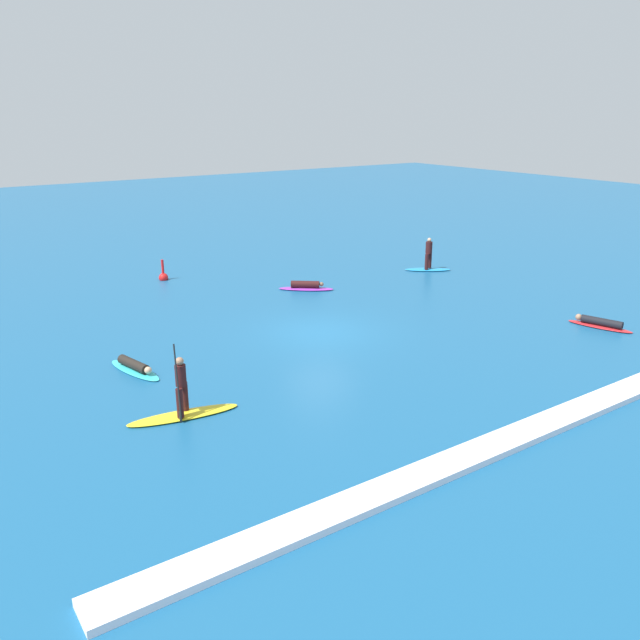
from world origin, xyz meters
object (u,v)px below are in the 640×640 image
at_px(surfer_on_red_board, 600,324).
at_px(surfer_on_teal_board, 135,367).
at_px(surfer_on_blue_board, 428,262).
at_px(marker_buoy, 163,277).
at_px(surfer_on_yellow_board, 183,404).
at_px(surfer_on_purple_board, 306,287).

bearing_deg(surfer_on_red_board, surfer_on_teal_board, 53.94).
distance_m(surfer_on_teal_board, surfer_on_red_board, 17.85).
xyz_separation_m(surfer_on_blue_board, surfer_on_red_board, (-1.04, -10.87, -0.31)).
height_order(surfer_on_teal_board, marker_buoy, marker_buoy).
bearing_deg(surfer_on_teal_board, surfer_on_blue_board, 91.78).
bearing_deg(surfer_on_blue_board, surfer_on_yellow_board, 60.22).
height_order(surfer_on_teal_board, surfer_on_red_board, same).
bearing_deg(surfer_on_purple_board, marker_buoy, 169.57).
xyz_separation_m(surfer_on_yellow_board, surfer_on_red_board, (16.79, -2.05, -0.25)).
relative_size(surfer_on_blue_board, marker_buoy, 2.12).
bearing_deg(surfer_on_red_board, marker_buoy, 17.82).
bearing_deg(marker_buoy, surfer_on_purple_board, -48.98).
bearing_deg(surfer_on_teal_board, surfer_on_red_board, 56.82).
relative_size(surfer_on_teal_board, marker_buoy, 2.32).
distance_m(surfer_on_red_board, marker_buoy, 20.51).
relative_size(surfer_on_purple_board, marker_buoy, 2.13).
relative_size(surfer_on_yellow_board, surfer_on_purple_board, 1.30).
bearing_deg(surfer_on_purple_board, surfer_on_yellow_board, -99.40).
relative_size(surfer_on_teal_board, surfer_on_red_board, 1.07).
bearing_deg(surfer_on_purple_board, surfer_on_teal_board, -114.36).
xyz_separation_m(surfer_on_teal_board, marker_buoy, (5.32, 10.93, 0.03)).
xyz_separation_m(surfer_on_yellow_board, surfer_on_blue_board, (17.84, 8.82, 0.06)).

